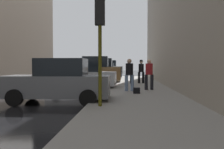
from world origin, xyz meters
TOP-DOWN VIEW (x-y plane):
  - ground_plane at (0.00, 0.00)m, footprint 120.00×120.00m
  - sidewalk at (6.00, 0.00)m, footprint 4.00×40.00m
  - parked_gray_coupe at (2.65, -1.62)m, footprint 4.24×2.13m
  - parked_silver_sedan at (2.65, 4.00)m, footprint 4.26×2.18m
  - parked_bronze_suv at (2.65, 9.33)m, footprint 4.66×2.19m
  - parked_black_suv at (2.65, 15.14)m, footprint 4.60×2.07m
  - parked_dark_green_sedan at (2.65, 20.87)m, footprint 4.22×2.10m
  - parked_white_van at (2.65, 25.98)m, footprint 4.62×2.11m
  - fire_hydrant at (4.45, 6.02)m, footprint 0.42×0.22m
  - traffic_light at (4.50, -3.20)m, footprint 0.32×0.32m
  - pedestrian_in_jeans at (5.54, 1.77)m, footprint 0.53×0.49m
  - pedestrian_with_fedora at (6.50, 7.53)m, footprint 0.52×0.46m
  - pedestrian_in_red_jacket at (6.65, 2.47)m, footprint 0.52×0.45m
  - pedestrian_with_beanie at (5.57, 7.07)m, footprint 0.50×0.41m
  - duffel_bag at (5.88, 0.70)m, footprint 0.32×0.44m

SIDE VIEW (x-z plane):
  - ground_plane at x=0.00m, z-range 0.00..0.00m
  - sidewalk at x=6.00m, z-range 0.00..0.15m
  - duffel_bag at x=5.88m, z-range 0.15..0.43m
  - fire_hydrant at x=4.45m, z-range 0.15..0.85m
  - parked_gray_coupe at x=2.65m, z-range -0.05..1.74m
  - parked_silver_sedan at x=2.65m, z-range -0.05..1.74m
  - parked_dark_green_sedan at x=2.65m, z-range -0.05..1.74m
  - parked_bronze_suv at x=2.65m, z-range -0.09..2.16m
  - parked_black_suv at x=2.65m, z-range -0.09..2.16m
  - parked_white_van at x=2.65m, z-range -0.09..2.16m
  - pedestrian_in_jeans at x=5.54m, z-range 0.25..1.96m
  - pedestrian_in_red_jacket at x=6.65m, z-range 0.25..1.96m
  - pedestrian_with_fedora at x=6.50m, z-range 0.25..2.02m
  - pedestrian_with_beanie at x=5.57m, z-range 0.25..2.02m
  - traffic_light at x=4.50m, z-range 0.96..4.56m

